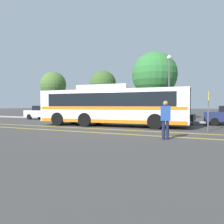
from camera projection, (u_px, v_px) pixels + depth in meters
The scene contains 14 objects.
ground_plane at pixel (127, 127), 15.55m from camera, with size 220.00×220.00×0.00m, color #423F3D.
lane_strip_0 at pixel (98, 129), 14.23m from camera, with size 0.20×30.93×0.01m, color gold.
lane_strip_1 at pixel (83, 132), 12.56m from camera, with size 0.20×30.93×0.01m, color gold.
curb_strip at pixel (136, 120), 21.42m from camera, with size 38.93×0.36×0.15m, color #99999E.
transit_bus at pixel (112, 105), 16.19m from camera, with size 11.37×3.27×3.03m.
parked_car_0 at pixel (44, 113), 24.08m from camera, with size 4.51×1.83×1.52m.
parked_car_1 at pixel (100, 114), 21.62m from camera, with size 5.02×2.28×1.38m.
parked_car_2 at pixel (169, 116), 18.37m from camera, with size 4.07×2.01×1.26m.
pedestrian_0 at pixel (165, 117), 9.69m from camera, with size 0.46×0.32×1.72m.
bus_stop_sign at pixel (208, 106), 12.71m from camera, with size 0.07×0.40×2.40m.
street_lamp at pixel (169, 77), 20.83m from camera, with size 0.43×0.43×6.32m.
tree_0 at pixel (155, 75), 24.72m from camera, with size 5.11×5.11×7.61m.
tree_1 at pixel (53, 85), 31.53m from camera, with size 3.71×3.71×6.44m.
tree_2 at pixel (103, 84), 28.11m from camera, with size 3.38×3.38×6.02m.
Camera 1 is at (5.46, -14.56, 1.49)m, focal length 35.00 mm.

